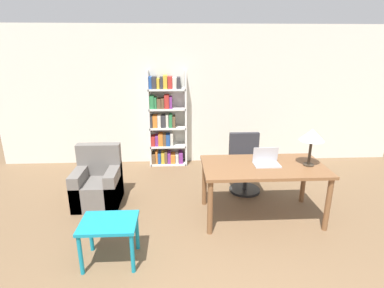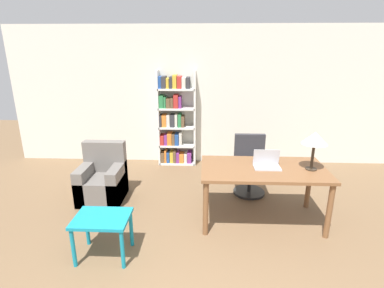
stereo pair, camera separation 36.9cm
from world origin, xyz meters
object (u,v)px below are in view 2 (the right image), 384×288
object	(u,v)px
table_lamp	(315,139)
office_chair	(250,167)
desk	(263,175)
armchair	(103,181)
laptop	(267,164)
side_table_blue	(102,224)
bookshelf	(175,122)

from	to	relation	value
table_lamp	office_chair	xyz separation A→B (m)	(-0.64, 0.89, -0.75)
desk	table_lamp	bearing A→B (deg)	-2.78
desk	table_lamp	xyz separation A→B (m)	(0.60, -0.03, 0.51)
table_lamp	armchair	distance (m)	3.13
desk	table_lamp	distance (m)	0.79
table_lamp	office_chair	size ratio (longest dim) A/B	0.53
table_lamp	desk	bearing A→B (deg)	177.22
laptop	armchair	distance (m)	2.50
laptop	table_lamp	xyz separation A→B (m)	(0.56, -0.05, 0.36)
table_lamp	laptop	bearing A→B (deg)	174.70
desk	laptop	bearing A→B (deg)	29.04
armchair	office_chair	bearing A→B (deg)	8.39
laptop	side_table_blue	world-z (taller)	laptop
laptop	side_table_blue	xyz separation A→B (m)	(-1.94, -0.86, -0.41)
side_table_blue	table_lamp	bearing A→B (deg)	17.95
table_lamp	side_table_blue	world-z (taller)	table_lamp
desk	armchair	bearing A→B (deg)	167.64
desk	armchair	world-z (taller)	armchair
desk	table_lamp	size ratio (longest dim) A/B	3.25
desk	laptop	distance (m)	0.15
table_lamp	bookshelf	size ratio (longest dim) A/B	0.27
desk	bookshelf	distance (m)	2.50
laptop	bookshelf	world-z (taller)	bookshelf
office_chair	side_table_blue	world-z (taller)	office_chair
desk	laptop	world-z (taller)	laptop
desk	side_table_blue	bearing A→B (deg)	-156.17
laptop	armchair	bearing A→B (deg)	168.37
desk	laptop	xyz separation A→B (m)	(0.04, 0.02, 0.15)
bookshelf	desk	bearing A→B (deg)	-56.51
side_table_blue	armchair	xyz separation A→B (m)	(-0.46, 1.35, -0.12)
laptop	table_lamp	distance (m)	0.67
laptop	armchair	size ratio (longest dim) A/B	0.39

